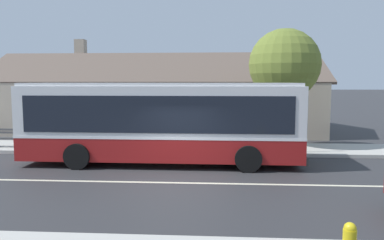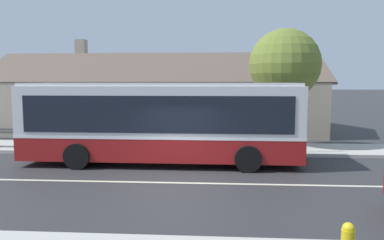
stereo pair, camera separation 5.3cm
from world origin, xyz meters
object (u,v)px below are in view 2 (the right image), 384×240
(transit_bus, at_px, (161,121))
(street_tree_primary, at_px, (286,67))
(bench_down_street, at_px, (82,138))
(bench_by_building, at_px, (7,138))
(bus_stop_sign, at_px, (303,119))

(transit_bus, height_order, street_tree_primary, street_tree_primary)
(transit_bus, bearing_deg, street_tree_primary, 33.13)
(bench_down_street, bearing_deg, transit_bus, -33.12)
(bench_by_building, distance_m, bus_stop_sign, 14.18)
(transit_bus, bearing_deg, bench_by_building, 162.72)
(bench_down_street, height_order, street_tree_primary, street_tree_primary)
(transit_bus, xyz_separation_m, bench_down_street, (-4.39, 2.87, -1.19))
(bench_by_building, height_order, bench_down_street, same)
(transit_bus, distance_m, bench_by_building, 8.47)
(bench_by_building, relative_size, street_tree_primary, 0.31)
(transit_bus, xyz_separation_m, street_tree_primary, (5.57, 3.63, 2.27))
(bus_stop_sign, bearing_deg, bench_down_street, 175.79)
(transit_bus, height_order, bench_down_street, transit_bus)
(street_tree_primary, bearing_deg, bench_by_building, -175.20)
(bus_stop_sign, bearing_deg, street_tree_primary, 109.71)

